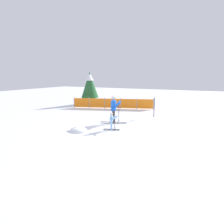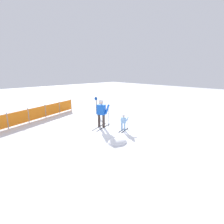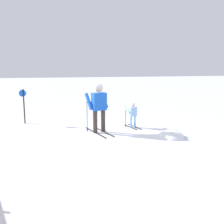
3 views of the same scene
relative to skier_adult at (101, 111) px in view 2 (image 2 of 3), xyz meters
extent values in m
plane|color=white|center=(0.04, -0.25, -1.05)|extent=(60.00, 60.00, 0.00)
cube|color=black|center=(-0.07, 0.14, -1.04)|extent=(1.58, 0.60, 0.02)
cube|color=black|center=(0.03, -0.16, -1.04)|extent=(1.58, 0.60, 0.02)
cylinder|color=#3F332D|center=(-0.07, 0.14, -0.64)|extent=(0.16, 0.16, 0.79)
cylinder|color=#3F332D|center=(0.03, -0.16, -0.64)|extent=(0.16, 0.16, 0.79)
cube|color=blue|center=(-0.02, -0.01, 0.07)|extent=(0.43, 0.56, 0.61)
cylinder|color=blue|center=(0.07, 0.35, 0.07)|extent=(0.51, 0.28, 0.56)
cylinder|color=blue|center=(0.27, -0.23, 0.07)|extent=(0.51, 0.28, 0.56)
sphere|color=#D8AD8C|center=(-0.02, -0.01, 0.53)|extent=(0.26, 0.26, 0.26)
sphere|color=silver|center=(-0.02, -0.01, 0.58)|extent=(0.28, 0.28, 0.28)
cylinder|color=black|center=(0.17, 0.40, -0.44)|extent=(0.02, 0.02, 1.23)
cylinder|color=black|center=(0.17, 0.40, -0.99)|extent=(0.07, 0.07, 0.01)
cylinder|color=black|center=(0.39, -0.21, -0.44)|extent=(0.02, 0.02, 1.23)
cylinder|color=black|center=(0.39, -0.21, -0.99)|extent=(0.07, 0.07, 0.01)
cube|color=black|center=(0.48, -1.28, -1.04)|extent=(0.88, 0.33, 0.02)
cube|color=black|center=(0.53, -1.45, -1.04)|extent=(0.88, 0.33, 0.02)
cylinder|color=#8CBFF2|center=(0.48, -1.28, -0.81)|extent=(0.09, 0.09, 0.43)
cylinder|color=#8CBFF2|center=(0.53, -1.45, -0.81)|extent=(0.09, 0.09, 0.43)
cube|color=#8CBFF2|center=(0.50, -1.36, -0.43)|extent=(0.23, 0.30, 0.34)
cylinder|color=#8CBFF2|center=(0.60, -1.16, -0.37)|extent=(0.34, 0.17, 0.21)
cylinder|color=#8CBFF2|center=(0.70, -1.47, -0.37)|extent=(0.34, 0.17, 0.21)
sphere|color=#D8AD8C|center=(0.50, -1.36, -0.18)|extent=(0.14, 0.14, 0.14)
sphere|color=white|center=(0.50, -1.36, -0.15)|extent=(0.15, 0.15, 0.15)
cylinder|color=black|center=(0.60, -1.11, -0.71)|extent=(0.02, 0.02, 0.67)
cylinder|color=black|center=(0.60, -1.11, -0.99)|extent=(0.07, 0.07, 0.01)
cylinder|color=black|center=(0.73, -1.51, -0.71)|extent=(0.02, 0.02, 0.67)
cylinder|color=black|center=(0.73, -1.51, -0.99)|extent=(0.07, 0.07, 0.01)
cylinder|color=gray|center=(-4.26, 3.68, -0.55)|extent=(0.06, 0.06, 0.99)
cylinder|color=gray|center=(-2.90, 4.14, -0.55)|extent=(0.06, 0.06, 0.99)
cylinder|color=gray|center=(-1.53, 4.61, -0.55)|extent=(0.06, 0.06, 0.99)
cylinder|color=gray|center=(-0.17, 5.07, -0.55)|extent=(0.06, 0.06, 0.99)
cylinder|color=gray|center=(1.20, 5.53, -0.55)|extent=(0.06, 0.06, 0.99)
cube|color=orange|center=(-3.58, 3.91, -0.55)|extent=(1.38, 0.49, 0.83)
cube|color=orange|center=(-2.21, 4.37, -0.55)|extent=(1.38, 0.49, 0.83)
cube|color=orange|center=(-0.85, 4.84, -0.55)|extent=(1.38, 0.49, 0.83)
cube|color=orange|center=(0.52, 5.30, -0.55)|extent=(1.38, 0.49, 0.83)
cylinder|color=black|center=(1.87, 2.82, -0.35)|extent=(0.05, 0.05, 1.40)
cylinder|color=blue|center=(1.87, 2.85, 0.19)|extent=(0.09, 0.28, 0.28)
ellipsoid|color=white|center=(-0.99, -2.34, -1.05)|extent=(1.02, 0.87, 0.41)
camera|label=1|loc=(4.60, -9.63, 1.85)|focal=28.00mm
camera|label=2|loc=(-6.69, -7.90, 2.40)|focal=28.00mm
camera|label=3|loc=(-9.71, 1.11, 1.55)|focal=45.00mm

